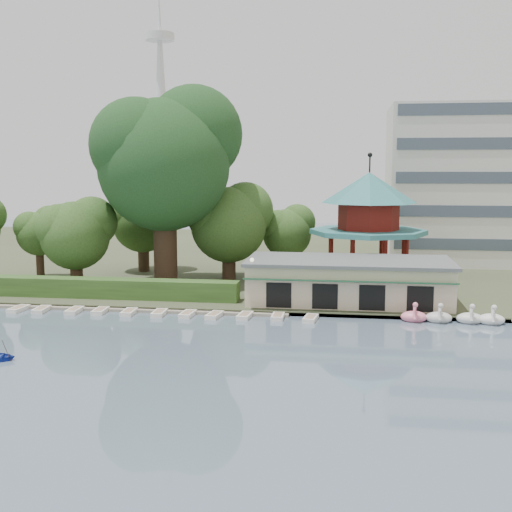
% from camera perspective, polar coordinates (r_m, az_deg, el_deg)
% --- Properties ---
extents(ground_plane, '(220.00, 220.00, 0.00)m').
position_cam_1_polar(ground_plane, '(39.79, -6.63, -10.67)').
color(ground_plane, slate).
rests_on(ground_plane, ground).
extents(shore, '(220.00, 70.00, 0.40)m').
position_cam_1_polar(shore, '(89.85, 1.79, -0.05)').
color(shore, '#424930').
rests_on(shore, ground).
extents(embankment, '(220.00, 0.60, 0.30)m').
position_cam_1_polar(embankment, '(56.04, -2.13, -4.98)').
color(embankment, gray).
rests_on(embankment, ground).
extents(dock, '(34.00, 1.60, 0.24)m').
position_cam_1_polar(dock, '(59.23, -13.69, -4.52)').
color(dock, gray).
rests_on(dock, ground).
extents(boathouse, '(18.60, 9.39, 3.90)m').
position_cam_1_polar(boathouse, '(59.32, 8.22, -2.14)').
color(boathouse, beige).
rests_on(boathouse, shore).
extents(pavilion, '(12.40, 12.40, 13.50)m').
position_cam_1_polar(pavilion, '(68.68, 9.97, 3.48)').
color(pavilion, beige).
rests_on(pavilion, shore).
extents(broadcast_tower, '(8.00, 8.00, 96.00)m').
position_cam_1_polar(broadcast_tower, '(185.12, -8.46, 14.44)').
color(broadcast_tower, silver).
rests_on(broadcast_tower, ground).
extents(hedge, '(30.00, 2.00, 1.80)m').
position_cam_1_polar(hedge, '(63.12, -15.15, -2.72)').
color(hedge, '#355823').
rests_on(hedge, shore).
extents(lamp_post, '(0.36, 0.36, 4.28)m').
position_cam_1_polar(lamp_post, '(56.83, -0.36, -1.51)').
color(lamp_post, black).
rests_on(lamp_post, shore).
extents(big_tree, '(14.98, 13.96, 20.77)m').
position_cam_1_polar(big_tree, '(67.29, -8.01, 8.90)').
color(big_tree, '#3A281C').
rests_on(big_tree, shore).
extents(small_trees, '(39.19, 17.35, 10.65)m').
position_cam_1_polar(small_trees, '(71.59, -9.52, 2.86)').
color(small_trees, '#3A281C').
rests_on(small_trees, shore).
extents(swan_boats, '(13.37, 2.02, 1.92)m').
position_cam_1_polar(swan_boats, '(55.53, 19.47, -5.29)').
color(swan_boats, pink).
rests_on(swan_boats, ground).
extents(moored_rowboats, '(34.91, 2.71, 0.36)m').
position_cam_1_polar(moored_rowboats, '(57.25, -12.44, -4.85)').
color(moored_rowboats, white).
rests_on(moored_rowboats, ground).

